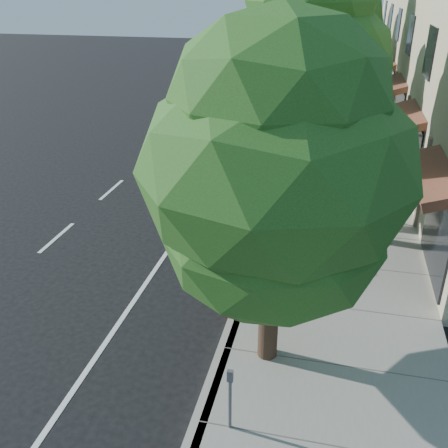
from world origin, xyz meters
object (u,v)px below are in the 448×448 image
(street_tree_5, at_px, (333,24))
(cyclist, at_px, (236,222))
(street_tree_3, at_px, (327,24))
(street_tree_1, at_px, (307,66))
(dark_sedan, at_px, (259,130))
(pedestrian, at_px, (326,189))
(bicycle, at_px, (200,227))
(white_pickup, at_px, (267,117))
(street_tree_0, at_px, (276,174))
(street_tree_4, at_px, (329,35))
(dark_suv_far, at_px, (282,79))
(silver_suv, at_px, (259,184))
(street_tree_2, at_px, (317,69))

(street_tree_5, height_order, cyclist, street_tree_5)
(street_tree_3, bearing_deg, street_tree_1, -90.00)
(cyclist, xyz_separation_m, dark_sedan, (-0.99, 10.01, -0.03))
(cyclist, height_order, pedestrian, pedestrian)
(street_tree_1, bearing_deg, pedestrian, 51.18)
(bicycle, xyz_separation_m, white_pickup, (0.13, 12.59, 0.26))
(street_tree_0, bearing_deg, pedestrian, 83.30)
(pedestrian, bearing_deg, street_tree_4, -131.39)
(dark_suv_far, bearing_deg, pedestrian, -74.42)
(bicycle, distance_m, silver_suv, 3.18)
(street_tree_3, relative_size, street_tree_5, 1.20)
(street_tree_4, relative_size, street_tree_5, 0.99)
(street_tree_5, xyz_separation_m, dark_suv_far, (-3.10, -2.43, -3.49))
(street_tree_3, distance_m, dark_suv_far, 10.95)
(cyclist, xyz_separation_m, silver_suv, (0.20, 2.89, 0.08))
(street_tree_4, bearing_deg, white_pickup, -110.75)
(pedestrian, bearing_deg, street_tree_3, -129.88)
(street_tree_0, height_order, white_pickup, street_tree_0)
(dark_sedan, bearing_deg, white_pickup, 89.25)
(street_tree_5, bearing_deg, street_tree_2, -90.00)
(cyclist, xyz_separation_m, white_pickup, (-0.97, 12.61, -0.06))
(dark_suv_far, bearing_deg, street_tree_1, -77.06)
(street_tree_2, distance_m, bicycle, 8.61)
(street_tree_5, xyz_separation_m, pedestrian, (0.82, -22.98, -3.25))
(street_tree_0, distance_m, street_tree_5, 30.00)
(street_tree_0, height_order, dark_sedan, street_tree_0)
(white_pickup, bearing_deg, street_tree_1, -74.24)
(street_tree_3, relative_size, dark_sedan, 1.71)
(cyclist, bearing_deg, street_tree_2, 0.20)
(street_tree_1, bearing_deg, dark_sedan, 106.71)
(street_tree_5, relative_size, cyclist, 4.17)
(street_tree_0, bearing_deg, street_tree_5, 90.00)
(street_tree_0, xyz_separation_m, street_tree_3, (0.00, 18.00, 1.13))
(street_tree_1, height_order, street_tree_2, street_tree_1)
(street_tree_4, relative_size, white_pickup, 1.28)
(street_tree_0, relative_size, street_tree_3, 0.81)
(street_tree_5, bearing_deg, dark_sedan, -99.54)
(street_tree_3, height_order, pedestrian, street_tree_3)
(street_tree_1, bearing_deg, street_tree_5, 90.00)
(street_tree_0, height_order, street_tree_4, street_tree_4)
(cyclist, bearing_deg, street_tree_0, -148.44)
(street_tree_1, height_order, bicycle, street_tree_1)
(cyclist, bearing_deg, dark_sedan, 18.05)
(street_tree_4, height_order, bicycle, street_tree_4)
(street_tree_1, distance_m, silver_suv, 4.58)
(dark_sedan, bearing_deg, cyclist, -84.76)
(dark_suv_far, xyz_separation_m, pedestrian, (3.92, -20.55, 0.23))
(dark_sedan, xyz_separation_m, pedestrian, (3.41, -7.59, 0.32))
(bicycle, bearing_deg, street_tree_5, -28.72)
(street_tree_0, bearing_deg, dark_sedan, 100.04)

